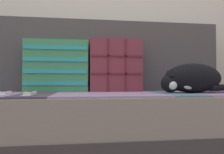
% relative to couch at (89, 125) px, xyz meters
% --- Properties ---
extents(couch, '(2.18, 0.83, 0.40)m').
position_rel_couch_xyz_m(couch, '(0.00, 0.00, 0.00)').
color(couch, '#3D3838').
rests_on(couch, ground_plane).
extents(sofa_backrest, '(2.14, 0.14, 0.56)m').
position_rel_couch_xyz_m(sofa_backrest, '(-0.00, 0.34, 0.48)').
color(sofa_backrest, '#474242').
rests_on(sofa_backrest, couch).
extents(throw_pillow_quilted, '(0.38, 0.14, 0.39)m').
position_rel_couch_xyz_m(throw_pillow_quilted, '(0.20, 0.20, 0.40)').
color(throw_pillow_quilted, brown).
rests_on(throw_pillow_quilted, couch).
extents(throw_pillow_striped, '(0.44, 0.14, 0.37)m').
position_rel_couch_xyz_m(throw_pillow_striped, '(-0.23, 0.20, 0.39)').
color(throw_pillow_striped, '#3D8956').
rests_on(throw_pillow_striped, couch).
extents(sleeping_cat, '(0.45, 0.21, 0.19)m').
position_rel_couch_xyz_m(sleeping_cat, '(0.65, -0.09, 0.29)').
color(sleeping_cat, black).
rests_on(sleeping_cat, couch).
extents(game_remote_near, '(0.06, 0.20, 0.02)m').
position_rel_couch_xyz_m(game_remote_near, '(-0.46, -0.16, 0.21)').
color(game_remote_near, white).
rests_on(game_remote_near, couch).
extents(game_remote_far, '(0.05, 0.20, 0.02)m').
position_rel_couch_xyz_m(game_remote_far, '(-0.32, -0.21, 0.21)').
color(game_remote_far, white).
rests_on(game_remote_far, couch).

